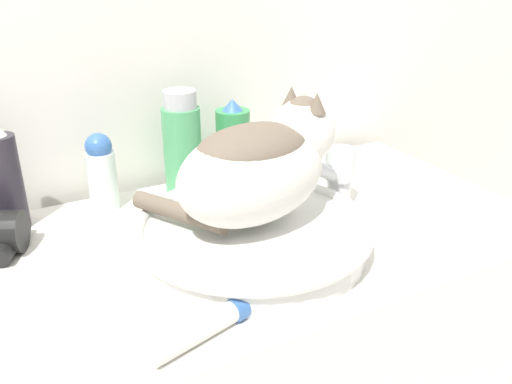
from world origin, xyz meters
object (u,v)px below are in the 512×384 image
at_px(faucet, 336,173).
at_px(cream_tube, 202,329).
at_px(cat, 259,163).
at_px(mouthwash_bottle, 182,145).
at_px(spray_bottle_trigger, 233,145).
at_px(deodorant_stick, 102,172).
at_px(hairspray_can_black, 6,181).

height_order(faucet, cream_tube, faucet).
bearing_deg(cat, mouthwash_bottle, 84.41).
bearing_deg(faucet, spray_bottle_trigger, -78.66).
bearing_deg(spray_bottle_trigger, cat, -107.62).
distance_m(deodorant_stick, hairspray_can_black, 0.15).
height_order(spray_bottle_trigger, cream_tube, spray_bottle_trigger).
bearing_deg(spray_bottle_trigger, mouthwash_bottle, -180.00).
xyz_separation_m(cat, deodorant_stick, (-0.18, 0.26, -0.07)).
height_order(mouthwash_bottle, hairspray_can_black, mouthwash_bottle).
bearing_deg(faucet, mouthwash_bottle, -60.13).
bearing_deg(deodorant_stick, cream_tube, -88.37).
bearing_deg(faucet, cat, 0.18).
relative_size(cat, deodorant_stick, 2.11).
bearing_deg(deodorant_stick, mouthwash_bottle, 0.00).
bearing_deg(cream_tube, spray_bottle_trigger, 59.33).
xyz_separation_m(faucet, mouthwash_bottle, (-0.21, 0.19, 0.03)).
height_order(deodorant_stick, cream_tube, deodorant_stick).
height_order(cat, mouthwash_bottle, cat).
xyz_separation_m(faucet, hairspray_can_black, (-0.52, 0.19, 0.02)).
xyz_separation_m(cat, faucet, (0.19, 0.06, -0.08)).
relative_size(cat, spray_bottle_trigger, 1.76).
bearing_deg(cream_tube, faucet, 32.20).
distance_m(faucet, cream_tube, 0.42).
bearing_deg(spray_bottle_trigger, deodorant_stick, -180.00).
height_order(mouthwash_bottle, spray_bottle_trigger, mouthwash_bottle).
distance_m(cat, spray_bottle_trigger, 0.28).
relative_size(mouthwash_bottle, hairspray_can_black, 1.08).
height_order(hairspray_can_black, cream_tube, hairspray_can_black).
xyz_separation_m(cat, mouthwash_bottle, (-0.02, 0.26, -0.05)).
xyz_separation_m(hairspray_can_black, spray_bottle_trigger, (0.41, 0.00, -0.01)).
distance_m(cat, cream_tube, 0.26).
distance_m(faucet, deodorant_stick, 0.41).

